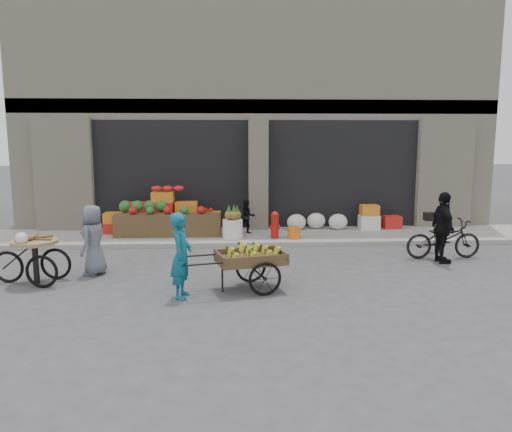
{
  "coord_description": "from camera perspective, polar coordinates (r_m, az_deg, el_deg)",
  "views": [
    {
      "loc": [
        -0.83,
        -9.21,
        2.75
      ],
      "look_at": [
        -0.27,
        1.11,
        1.1
      ],
      "focal_mm": 35.0,
      "sensor_mm": 36.0,
      "label": 1
    }
  ],
  "objects": [
    {
      "name": "sidewalk",
      "position": [
        13.61,
        0.47,
        -2.34
      ],
      "size": [
        18.0,
        2.2,
        0.12
      ],
      "primitive_type": "cube",
      "color": "gray",
      "rests_on": "ground"
    },
    {
      "name": "seated_person",
      "position": [
        13.59,
        -1.03,
        -0.1
      ],
      "size": [
        0.51,
        0.43,
        0.93
      ],
      "primitive_type": "imported",
      "rotation": [
        0.0,
        0.0,
        0.17
      ],
      "color": "black",
      "rests_on": "sidewalk"
    },
    {
      "name": "fire_hydrant",
      "position": [
        13.01,
        2.16,
        -0.89
      ],
      "size": [
        0.22,
        0.22,
        0.71
      ],
      "color": "#A5140F",
      "rests_on": "sidewalk"
    },
    {
      "name": "ground",
      "position": [
        9.65,
        2.0,
        -7.5
      ],
      "size": [
        80.0,
        80.0,
        0.0
      ],
      "primitive_type": "plane",
      "color": "#424244",
      "rests_on": "ground"
    },
    {
      "name": "vendor_woman",
      "position": [
        8.63,
        -8.53,
        -4.49
      ],
      "size": [
        0.43,
        0.59,
        1.48
      ],
      "primitive_type": "imported",
      "rotation": [
        0.0,
        0.0,
        1.43
      ],
      "color": "#0F5C77",
      "rests_on": "ground"
    },
    {
      "name": "fruit_display",
      "position": [
        13.85,
        -9.91,
        0.3
      ],
      "size": [
        3.1,
        1.12,
        1.24
      ],
      "color": "red",
      "rests_on": "sidewalk"
    },
    {
      "name": "vendor_grey",
      "position": [
        10.49,
        -18.08,
        -2.63
      ],
      "size": [
        0.6,
        0.78,
        1.41
      ],
      "primitive_type": "imported",
      "rotation": [
        0.0,
        0.0,
        -1.82
      ],
      "color": "slate",
      "rests_on": "ground"
    },
    {
      "name": "tricycle_cart",
      "position": [
        10.27,
        -23.96,
        -4.01
      ],
      "size": [
        1.45,
        0.93,
        0.95
      ],
      "rotation": [
        0.0,
        0.0,
        -0.12
      ],
      "color": "#9E7F51",
      "rests_on": "ground"
    },
    {
      "name": "building",
      "position": [
        17.28,
        -0.34,
        11.12
      ],
      "size": [
        14.0,
        6.45,
        7.0
      ],
      "color": "beige",
      "rests_on": "ground"
    },
    {
      "name": "pineapple_bin",
      "position": [
        13.03,
        -2.69,
        -1.47
      ],
      "size": [
        0.52,
        0.52,
        0.5
      ],
      "primitive_type": "cylinder",
      "color": "silver",
      "rests_on": "sidewalk"
    },
    {
      "name": "orange_bucket",
      "position": [
        13.06,
        4.36,
        -1.91
      ],
      "size": [
        0.32,
        0.32,
        0.3
      ],
      "primitive_type": "cylinder",
      "color": "orange",
      "rests_on": "sidewalk"
    },
    {
      "name": "cyclist",
      "position": [
        11.62,
        20.59,
        -1.26
      ],
      "size": [
        0.41,
        0.93,
        1.57
      ],
      "primitive_type": "imported",
      "rotation": [
        0.0,
        0.0,
        1.6
      ],
      "color": "black",
      "rests_on": "ground"
    },
    {
      "name": "banana_cart",
      "position": [
        9.0,
        -0.89,
        -4.63
      ],
      "size": [
        2.17,
        1.28,
        0.85
      ],
      "rotation": [
        0.0,
        0.0,
        0.25
      ],
      "color": "brown",
      "rests_on": "ground"
    },
    {
      "name": "right_bay_goods",
      "position": [
        14.52,
        10.67,
        -0.38
      ],
      "size": [
        3.35,
        0.6,
        0.7
      ],
      "color": "silver",
      "rests_on": "sidewalk"
    },
    {
      "name": "bicycle",
      "position": [
        12.12,
        20.61,
        -2.46
      ],
      "size": [
        1.73,
        0.64,
        0.9
      ],
      "primitive_type": "imported",
      "rotation": [
        0.0,
        0.0,
        1.6
      ],
      "color": "black",
      "rests_on": "ground"
    }
  ]
}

